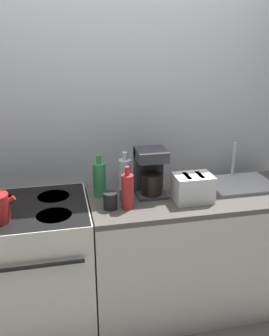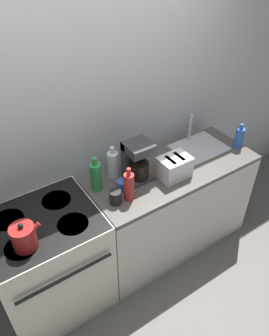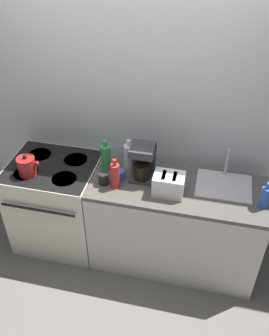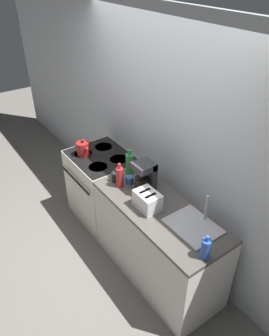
{
  "view_description": "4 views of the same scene",
  "coord_description": "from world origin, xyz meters",
  "views": [
    {
      "loc": [
        -0.39,
        -1.88,
        1.96
      ],
      "look_at": [
        0.09,
        0.33,
        1.12
      ],
      "focal_mm": 40.0,
      "sensor_mm": 36.0,
      "label": 1
    },
    {
      "loc": [
        -0.93,
        -1.3,
        2.56
      ],
      "look_at": [
        0.18,
        0.36,
        1.02
      ],
      "focal_mm": 35.0,
      "sensor_mm": 36.0,
      "label": 2
    },
    {
      "loc": [
        0.7,
        -2.07,
        2.92
      ],
      "look_at": [
        0.14,
        0.34,
        1.02
      ],
      "focal_mm": 40.0,
      "sensor_mm": 36.0,
      "label": 3
    },
    {
      "loc": [
        2.32,
        -1.25,
        2.94
      ],
      "look_at": [
        0.09,
        0.33,
        1.12
      ],
      "focal_mm": 35.0,
      "sensor_mm": 36.0,
      "label": 4
    }
  ],
  "objects": [
    {
      "name": "ground_plane",
      "position": [
        0.0,
        0.0,
        0.0
      ],
      "size": [
        12.0,
        12.0,
        0.0
      ],
      "primitive_type": "plane",
      "color": "slate"
    },
    {
      "name": "stove",
      "position": [
        -0.61,
        0.33,
        0.47
      ],
      "size": [
        0.79,
        0.71,
        0.91
      ],
      "color": "silver",
      "rests_on": "ground_plane"
    },
    {
      "name": "bottle_red",
      "position": [
        0.02,
        0.19,
        1.03
      ],
      "size": [
        0.08,
        0.08,
        0.28
      ],
      "color": "#B72828",
      "rests_on": "counter_block"
    },
    {
      "name": "sink_tray",
      "position": [
        0.89,
        0.4,
        0.93
      ],
      "size": [
        0.45,
        0.36,
        0.28
      ],
      "color": "#B7B7BC",
      "rests_on": "counter_block"
    },
    {
      "name": "toaster",
      "position": [
        0.45,
        0.22,
        1.0
      ],
      "size": [
        0.25,
        0.18,
        0.18
      ],
      "color": "white",
      "rests_on": "counter_block"
    },
    {
      "name": "counter_block",
      "position": [
        0.52,
        0.31,
        0.46
      ],
      "size": [
        1.47,
        0.61,
        0.91
      ],
      "color": "silver",
      "rests_on": "ground_plane"
    },
    {
      "name": "bottle_green",
      "position": [
        -0.13,
        0.42,
        1.03
      ],
      "size": [
        0.09,
        0.09,
        0.29
      ],
      "color": "#338C47",
      "rests_on": "counter_block"
    },
    {
      "name": "cup_blue",
      "position": [
        0.03,
        0.31,
        0.95
      ],
      "size": [
        0.08,
        0.08,
        0.08
      ],
      "color": "#3860B2",
      "rests_on": "counter_block"
    },
    {
      "name": "coffee_maker",
      "position": [
        0.21,
        0.38,
        1.07
      ],
      "size": [
        0.2,
        0.2,
        0.32
      ],
      "color": "#333338",
      "rests_on": "counter_block"
    },
    {
      "name": "bottle_clear",
      "position": [
        0.06,
        0.49,
        1.02
      ],
      "size": [
        0.09,
        0.09,
        0.27
      ],
      "color": "silver",
      "rests_on": "counter_block"
    },
    {
      "name": "bottle_blue",
      "position": [
        1.19,
        0.22,
        1.01
      ],
      "size": [
        0.08,
        0.08,
        0.23
      ],
      "color": "#2D56B7",
      "rests_on": "counter_block"
    },
    {
      "name": "cup_black",
      "position": [
        -0.09,
        0.21,
        0.96
      ],
      "size": [
        0.09,
        0.09,
        0.11
      ],
      "color": "black",
      "rests_on": "counter_block"
    },
    {
      "name": "kettle",
      "position": [
        -0.76,
        0.18,
        1.0
      ],
      "size": [
        0.19,
        0.15,
        0.2
      ],
      "color": "maroon",
      "rests_on": "stove"
    },
    {
      "name": "wall_back",
      "position": [
        0.0,
        0.73,
        1.3
      ],
      "size": [
        8.0,
        0.05,
        2.6
      ],
      "color": "silver",
      "rests_on": "ground_plane"
    }
  ]
}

